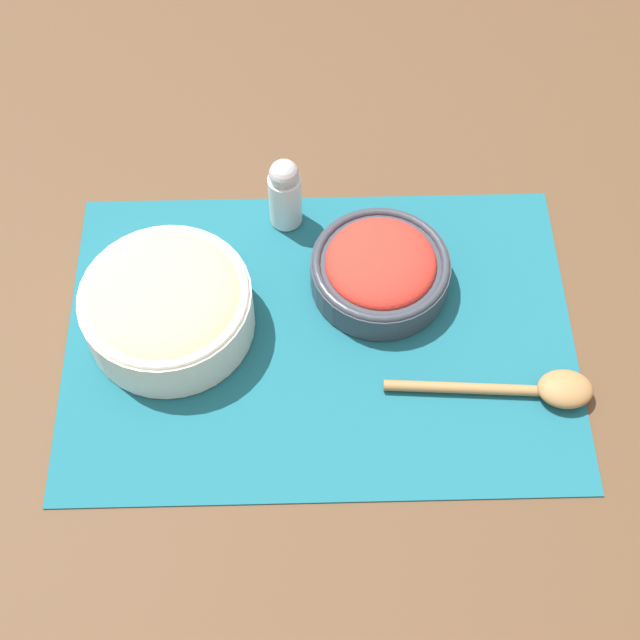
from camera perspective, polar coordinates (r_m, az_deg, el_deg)
ground_plane at (r=1.00m, az=0.00°, el=-1.00°), size 3.00×3.00×0.00m
placemat at (r=1.00m, az=0.00°, el=-0.95°), size 0.57×0.39×0.00m
tomato_bowl at (r=1.02m, az=3.88°, el=3.31°), size 0.16×0.16×0.06m
cucumber_bowl at (r=0.98m, az=-9.77°, el=0.97°), size 0.19×0.19×0.08m
wooden_spoon at (r=0.98m, az=13.80°, el=-4.30°), size 0.23×0.05×0.03m
pepper_shaker at (r=1.05m, az=-2.26°, el=8.14°), size 0.04×0.04×0.10m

